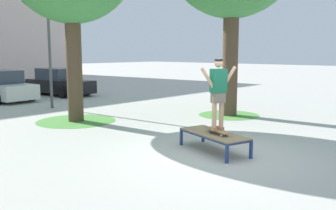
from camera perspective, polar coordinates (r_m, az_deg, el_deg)
name	(u,v)px	position (r m, az deg, el deg)	size (l,w,h in m)	color
ground_plane	(216,155)	(8.84, 7.49, -7.66)	(120.00, 120.00, 0.00)	#B7B5AD
skate_box	(214,135)	(9.04, 7.11, -4.59)	(1.29, 2.04, 0.46)	navy
skateboard	(217,131)	(8.91, 7.65, -3.98)	(0.48, 0.82, 0.09)	#9E754C
skater	(218,89)	(8.76, 7.77, 2.40)	(0.96, 0.44, 1.69)	tan
grass_patch_near_right	(229,115)	(14.35, 9.39, -1.54)	(2.31, 2.31, 0.01)	#519342
grass_patch_mid_back	(76,121)	(13.37, -14.00, -2.39)	(2.74, 2.74, 0.01)	#519342
car_white	(0,87)	(20.17, -24.49, 2.59)	(2.12, 4.30, 1.50)	silver
car_black	(59,83)	(21.67, -16.43, 3.33)	(2.20, 4.33, 1.50)	black
light_post	(48,18)	(16.61, -18.04, 12.72)	(0.36, 0.36, 5.83)	#4C4C51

